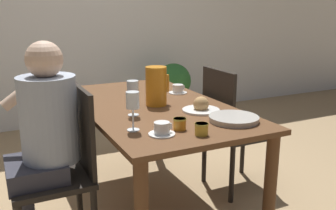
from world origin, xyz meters
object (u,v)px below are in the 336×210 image
chair_person_side (64,167)px  wine_glass_water (133,90)px  teacup_near_person (162,129)px  serving_tray (234,119)px  chair_opposite (231,127)px  bread_plate (201,107)px  jam_jar_amber (201,129)px  person_seated (43,133)px  red_pitcher (156,86)px  teacup_across (178,90)px  potted_plant (174,85)px  jam_jar_red (180,123)px  wine_glass_juice (133,102)px

chair_person_side → wine_glass_water: wine_glass_water is taller
teacup_near_person → serving_tray: bearing=3.8°
chair_opposite → bread_plate: 0.57m
bread_plate → teacup_near_person: bearing=-143.7°
bread_plate → jam_jar_amber: bread_plate is taller
teacup_near_person → jam_jar_amber: bearing=-27.2°
wine_glass_water → chair_opposite: bearing=11.9°
chair_person_side → serving_tray: (0.88, -0.34, 0.26)m
serving_tray → person_seated: bearing=160.0°
red_pitcher → serving_tray: 0.58m
red_pitcher → teacup_across: size_ratio=1.85×
wine_glass_water → potted_plant: wine_glass_water is taller
jam_jar_red → bread_plate: bearing=42.5°
red_pitcher → bread_plate: bearing=-54.0°
red_pitcher → jam_jar_red: 0.53m
teacup_near_person → wine_glass_water: bearing=90.8°
bread_plate → chair_person_side: bearing=174.9°
teacup_near_person → bread_plate: (0.40, 0.29, -0.00)m
wine_glass_juice → teacup_near_person: bearing=-50.2°
chair_person_side → teacup_across: size_ratio=6.86×
chair_person_side → red_pitcher: bearing=-74.3°
teacup_near_person → chair_person_side: bearing=139.2°
bread_plate → serving_tray: bearing=-78.4°
wine_glass_water → wine_glass_juice: bearing=-110.8°
wine_glass_water → serving_tray: (0.46, -0.35, -0.14)m
person_seated → jam_jar_red: 0.72m
wine_glass_juice → jam_jar_amber: 0.37m
chair_person_side → chair_opposite: size_ratio=1.00×
person_seated → chair_opposite: bearing=-82.4°
person_seated → serving_tray: bearing=-110.0°
red_pitcher → teacup_near_person: bearing=-111.5°
chair_opposite → teacup_near_person: (-0.82, -0.56, 0.27)m
serving_tray → jam_jar_amber: jam_jar_amber is taller
chair_opposite → bread_plate: bearing=-57.8°
wine_glass_water → serving_tray: wine_glass_water is taller
chair_opposite → jam_jar_amber: bearing=-45.0°
jam_jar_red → potted_plant: size_ratio=0.10×
wine_glass_juice → teacup_near_person: wine_glass_juice is taller
red_pitcher → teacup_near_person: (-0.21, -0.55, -0.10)m
serving_tray → wine_glass_water: bearing=142.3°
red_pitcher → bread_plate: size_ratio=1.10×
chair_opposite → red_pitcher: 0.71m
person_seated → jam_jar_red: person_seated is taller
wine_glass_water → teacup_near_person: wine_glass_water is taller
person_seated → potted_plant: bearing=-42.1°
jam_jar_red → jam_jar_amber: bearing=-65.7°
chair_opposite → serving_tray: 0.69m
chair_opposite → jam_jar_red: size_ratio=13.36×
teacup_across → serving_tray: (-0.05, -0.76, -0.01)m
chair_opposite → serving_tray: chair_opposite is taller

